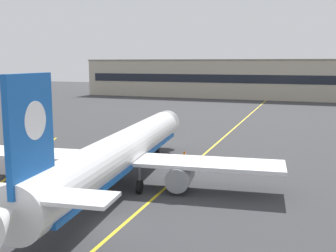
% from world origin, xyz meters
% --- Properties ---
extents(ground_plane, '(400.00, 400.00, 0.00)m').
position_xyz_m(ground_plane, '(0.00, 0.00, 0.00)').
color(ground_plane, '#353538').
extents(taxiway_centreline, '(7.61, 179.86, 0.01)m').
position_xyz_m(taxiway_centreline, '(0.00, 30.00, 0.00)').
color(taxiway_centreline, yellow).
rests_on(taxiway_centreline, ground).
extents(airliner_foreground, '(32.36, 41.45, 11.65)m').
position_xyz_m(airliner_foreground, '(-3.70, 9.37, 3.37)').
color(airliner_foreground, white).
rests_on(airliner_foreground, ground).
extents(safety_cone_by_nose_gear, '(0.44, 0.44, 0.55)m').
position_xyz_m(safety_cone_by_nose_gear, '(-2.43, 25.53, 0.26)').
color(safety_cone_by_nose_gear, orange).
rests_on(safety_cone_by_nose_gear, ground).
extents(terminal_building, '(136.07, 12.40, 13.40)m').
position_xyz_m(terminal_building, '(-2.23, 116.33, 6.71)').
color(terminal_building, '#B2A893').
rests_on(terminal_building, ground).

